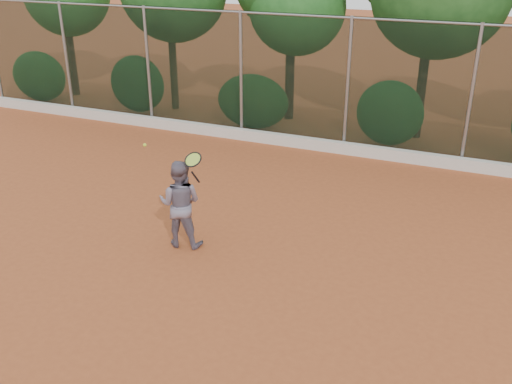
% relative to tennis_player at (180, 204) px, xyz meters
% --- Properties ---
extents(ground, '(80.00, 80.00, 0.00)m').
position_rel_tennis_player_xyz_m(ground, '(1.43, -0.85, -0.83)').
color(ground, '#A24D26').
rests_on(ground, ground).
extents(concrete_curb, '(24.00, 0.20, 0.30)m').
position_rel_tennis_player_xyz_m(concrete_curb, '(1.43, 5.97, -0.68)').
color(concrete_curb, silver).
rests_on(concrete_curb, ground).
extents(tennis_player, '(0.91, 0.77, 1.66)m').
position_rel_tennis_player_xyz_m(tennis_player, '(0.00, 0.00, 0.00)').
color(tennis_player, slate).
rests_on(tennis_player, ground).
extents(chainlink_fence, '(24.09, 0.09, 3.50)m').
position_rel_tennis_player_xyz_m(chainlink_fence, '(1.43, 6.15, 1.03)').
color(chainlink_fence, black).
rests_on(chainlink_fence, ground).
extents(tennis_racket, '(0.36, 0.33, 0.60)m').
position_rel_tennis_player_xyz_m(tennis_racket, '(0.32, -0.01, 0.87)').
color(tennis_racket, black).
rests_on(tennis_racket, ground).
extents(tennis_ball_in_flight, '(0.06, 0.06, 0.06)m').
position_rel_tennis_player_xyz_m(tennis_ball_in_flight, '(-0.74, 0.11, 0.99)').
color(tennis_ball_in_flight, '#CAE834').
rests_on(tennis_ball_in_flight, ground).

